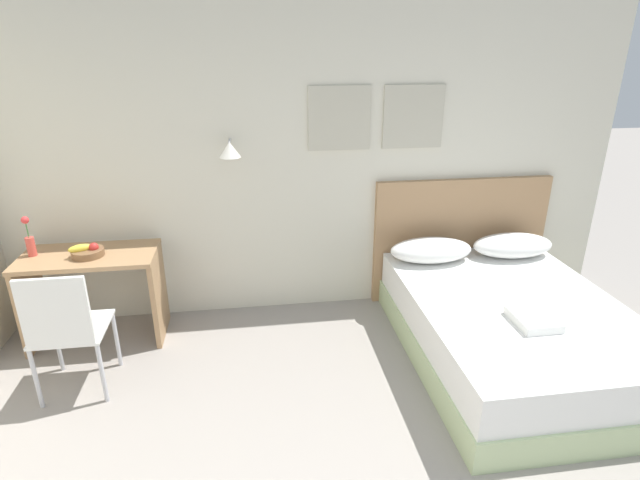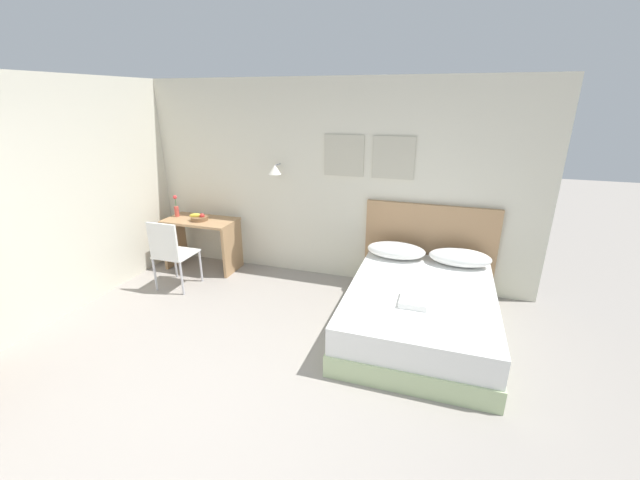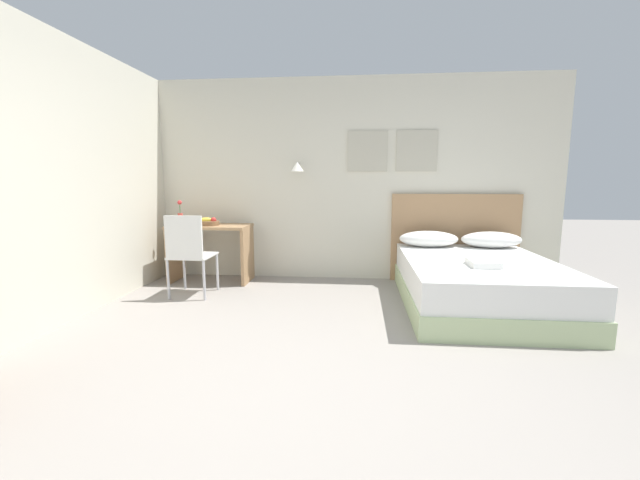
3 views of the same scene
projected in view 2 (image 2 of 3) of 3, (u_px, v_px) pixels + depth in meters
name	position (u px, v px, depth m)	size (l,w,h in m)	color
ground_plane	(198.00, 428.00, 3.02)	(24.00, 24.00, 0.00)	gray
wall_back	(319.00, 182.00, 5.27)	(5.70, 0.31, 2.65)	beige
bed	(419.00, 311.00, 4.20)	(1.52, 2.08, 0.50)	#B2C693
headboard	(428.00, 248.00, 5.04)	(1.64, 0.06, 1.15)	#A87F56
pillow_left	(396.00, 250.00, 4.90)	(0.72, 0.38, 0.20)	white
pillow_right	(460.00, 257.00, 4.68)	(0.72, 0.38, 0.20)	white
folded_towel_near_foot	(414.00, 300.00, 3.84)	(0.27, 0.32, 0.06)	white
desk	(202.00, 235.00, 5.72)	(1.02, 0.54, 0.75)	#A87F56
desk_chair	(170.00, 250.00, 5.03)	(0.46, 0.46, 0.94)	white
fruit_bowl	(199.00, 218.00, 5.58)	(0.26, 0.24, 0.10)	brown
flower_vase	(176.00, 208.00, 5.74)	(0.06, 0.06, 0.32)	#D14C42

